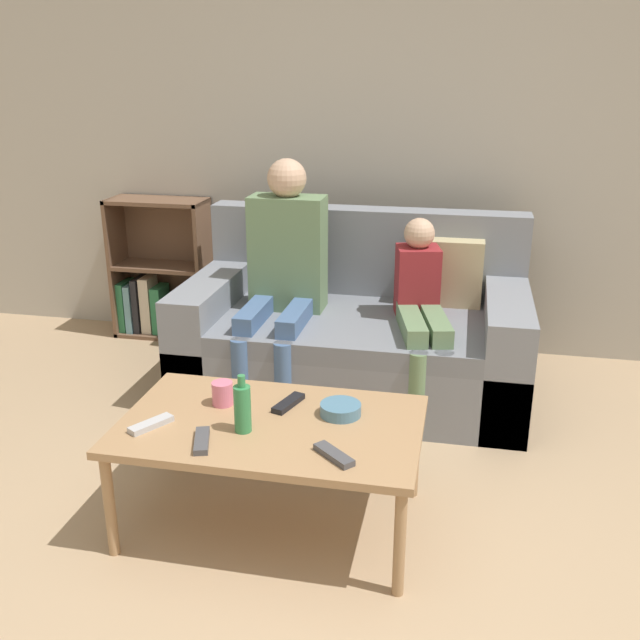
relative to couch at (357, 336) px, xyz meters
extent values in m
cube|color=#B7B2A8|center=(0.12, 0.73, 1.00)|extent=(12.00, 0.06, 2.60)
cube|color=gray|center=(-0.01, -0.05, -0.13)|extent=(1.77, 0.99, 0.34)
cube|color=slate|center=(-0.01, -0.14, 0.09)|extent=(1.33, 0.81, 0.10)
cube|color=gray|center=(-0.01, 0.36, 0.38)|extent=(1.77, 0.18, 0.48)
cube|color=gray|center=(-0.78, -0.05, 0.00)|extent=(0.22, 0.99, 0.60)
cube|color=gray|center=(0.77, -0.05, 0.00)|extent=(0.22, 0.99, 0.60)
cube|color=tan|center=(0.46, 0.21, 0.32)|extent=(0.36, 0.12, 0.36)
cube|color=brown|center=(-1.64, 0.55, 0.15)|extent=(0.02, 0.28, 0.89)
cube|color=brown|center=(-1.06, 0.55, 0.15)|extent=(0.02, 0.28, 0.89)
cube|color=brown|center=(-1.35, 0.67, 0.15)|extent=(0.61, 0.02, 0.89)
cube|color=brown|center=(-1.35, 0.55, -0.28)|extent=(0.61, 0.28, 0.02)
cube|color=brown|center=(-1.35, 0.55, 0.17)|extent=(0.56, 0.28, 0.02)
cube|color=brown|center=(-1.35, 0.55, 0.58)|extent=(0.61, 0.28, 0.02)
cube|color=#2D7A4C|center=(-1.61, 0.53, -0.11)|extent=(0.04, 0.19, 0.33)
cube|color=#6699A8|center=(-1.56, 0.54, -0.11)|extent=(0.04, 0.21, 0.32)
cube|color=#232328|center=(-1.51, 0.53, -0.09)|extent=(0.04, 0.18, 0.36)
cube|color=beige|center=(-1.45, 0.53, -0.09)|extent=(0.07, 0.16, 0.37)
cube|color=#2D7A4C|center=(-1.37, 0.53, -0.12)|extent=(0.06, 0.17, 0.31)
cube|color=beige|center=(-1.31, 0.54, -0.15)|extent=(0.04, 0.23, 0.24)
cube|color=#993D84|center=(-1.26, 0.54, -0.14)|extent=(0.05, 0.23, 0.27)
cube|color=#2D7A4C|center=(-1.19, 0.53, -0.11)|extent=(0.06, 0.19, 0.32)
cube|color=#B77542|center=(-1.13, 0.54, -0.09)|extent=(0.05, 0.21, 0.37)
cylinder|color=#A87F56|center=(-0.63, -1.59, -0.09)|extent=(0.04, 0.04, 0.40)
cylinder|color=#A87F56|center=(0.40, -1.59, -0.09)|extent=(0.04, 0.04, 0.40)
cylinder|color=#A87F56|center=(-0.63, -1.00, -0.09)|extent=(0.04, 0.04, 0.40)
cylinder|color=#A87F56|center=(0.40, -1.00, -0.09)|extent=(0.04, 0.04, 0.40)
cube|color=#A87F56|center=(-0.12, -1.30, 0.12)|extent=(1.11, 0.68, 0.03)
cylinder|color=#476693|center=(-0.48, -0.53, -0.08)|extent=(0.09, 0.09, 0.44)
cylinder|color=#476693|center=(-0.27, -0.53, -0.08)|extent=(0.09, 0.09, 0.44)
cube|color=#476693|center=(-0.48, -0.27, 0.19)|extent=(0.10, 0.45, 0.09)
cube|color=#476693|center=(-0.27, -0.27, 0.19)|extent=(0.10, 0.45, 0.09)
cube|color=#66845B|center=(-0.37, -0.01, 0.44)|extent=(0.39, 0.20, 0.60)
sphere|color=#D1A889|center=(-0.37, -0.01, 0.83)|extent=(0.20, 0.20, 0.20)
cylinder|color=#66845B|center=(0.37, -0.52, -0.08)|extent=(0.11, 0.11, 0.44)
cylinder|color=#66845B|center=(0.48, -0.50, -0.08)|extent=(0.11, 0.11, 0.44)
cube|color=#66845B|center=(0.31, -0.27, 0.19)|extent=(0.19, 0.46, 0.09)
cube|color=#66845B|center=(0.42, -0.25, 0.19)|extent=(0.19, 0.46, 0.09)
cube|color=maroon|center=(0.31, 0.00, 0.32)|extent=(0.25, 0.24, 0.36)
sphere|color=#D1A889|center=(0.31, 0.00, 0.58)|extent=(0.16, 0.16, 0.16)
cylinder|color=pink|center=(-0.34, -1.19, 0.18)|extent=(0.08, 0.08, 0.09)
cube|color=black|center=(-0.09, -1.15, 0.15)|extent=(0.10, 0.18, 0.02)
cube|color=#47474C|center=(-0.31, -1.50, 0.15)|extent=(0.10, 0.18, 0.02)
cube|color=#47474C|center=(0.16, -1.50, 0.15)|extent=(0.16, 0.15, 0.02)
cube|color=#B7B7BC|center=(-0.53, -1.42, 0.15)|extent=(0.13, 0.17, 0.02)
cylinder|color=teal|center=(0.12, -1.19, 0.16)|extent=(0.15, 0.15, 0.05)
cylinder|color=#33844C|center=(-0.19, -1.38, 0.23)|extent=(0.06, 0.06, 0.17)
cylinder|color=#33844C|center=(-0.19, -1.38, 0.33)|extent=(0.03, 0.03, 0.04)
camera|label=1|loc=(0.54, -3.55, 1.37)|focal=40.00mm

